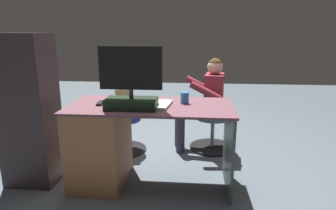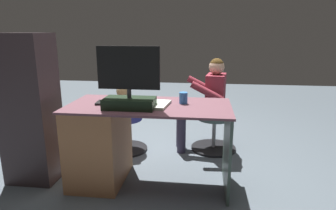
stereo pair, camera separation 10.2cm
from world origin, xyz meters
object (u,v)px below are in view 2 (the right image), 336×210
Objects in this scene: cup at (183,98)px; visitor_chair at (214,130)px; monitor at (129,90)px; keyboard at (144,102)px; desk at (109,141)px; teddy_bear at (124,100)px; person at (207,98)px; computer_mouse at (108,100)px; office_chair_teddy at (125,130)px; tv_remote at (99,102)px.

cup is 0.19× the size of visitor_chair.
monitor is 1.22× the size of keyboard.
desk is 0.76m from teddy_bear.
visitor_chair is (-0.67, -0.81, -0.52)m from keyboard.
monitor is at bearing 56.68° from person.
cup is 0.82m from person.
desk is 1.32m from visitor_chair.
desk is 0.79m from cup.
cup reaches higher than desk.
person reaches higher than teddy_bear.
computer_mouse is (0.25, -0.20, -0.13)m from monitor.
desk reaches higher than office_chair_teddy.
desk is 1.32× the size of person.
tv_remote is 0.30× the size of office_chair_teddy.
teddy_bear is at bearing -96.97° from tv_remote.
keyboard reaches higher than visitor_chair.
person is at bearing -139.01° from computer_mouse.
cup is (-0.35, -0.02, 0.04)m from keyboard.
visitor_chair is at bearing -138.58° from desk.
person is at bearing -123.32° from monitor.
monitor is at bearing 151.44° from desk.
tv_remote is 0.40× the size of teddy_bear.
teddy_bear is (-0.02, -0.74, -0.15)m from tv_remote.
cup is 0.74m from tv_remote.
monitor is 5.11× the size of cup.
teddy_bear is 0.35× the size of person.
computer_mouse is 1.20m from person.
monitor is at bearing 108.43° from teddy_bear.
tv_remote is (0.06, 0.01, 0.36)m from desk.
desk is 2.69× the size of visitor_chair.
cup is (-0.67, -0.09, 0.40)m from desk.
computer_mouse is at bearing 93.08° from teddy_bear.
computer_mouse is at bearing 40.99° from person.
tv_remote is 0.14× the size of person.
computer_mouse is at bearing 38.72° from visitor_chair.
visitor_chair is (-1.03, -0.14, -0.37)m from teddy_bear.
keyboard is at bearing -168.80° from desk.
teddy_bear is 1.10m from visitor_chair.
monitor is 0.48× the size of person.
person is at bearing 8.42° from visitor_chair.
tv_remote is at bearing 10.45° from keyboard.
visitor_chair is at bearing -172.26° from teddy_bear.
visitor_chair is at bearing -129.55° from keyboard.
monitor reaches higher than visitor_chair.
person is (-0.94, -0.14, 0.38)m from office_chair_teddy.
desk is 2.77× the size of monitor.
monitor is at bearing 26.94° from cup.
computer_mouse is at bearing -83.32° from desk.
tv_remote is (0.74, 0.09, -0.04)m from cup.
keyboard is at bearing 178.43° from computer_mouse.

